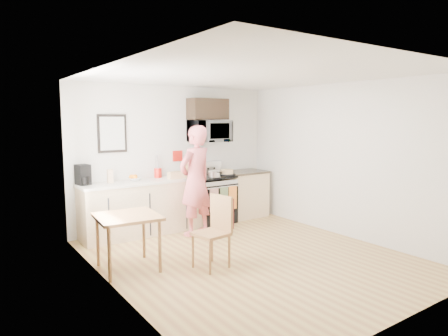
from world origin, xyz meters
TOP-DOWN VIEW (x-y plane):
  - floor at (0.00, 0.00)m, footprint 4.60×4.60m
  - back_wall at (0.00, 2.30)m, footprint 4.00×0.04m
  - front_wall at (0.00, -2.30)m, footprint 4.00×0.04m
  - left_wall at (-2.00, 0.00)m, footprint 0.04×4.60m
  - right_wall at (2.00, 0.00)m, footprint 0.04×4.60m
  - ceiling at (0.00, 0.00)m, footprint 4.00×4.60m
  - window at (-1.96, 0.80)m, footprint 0.06×1.40m
  - cabinet_left at (-0.80, 2.00)m, footprint 2.10×0.60m
  - countertop_left at (-0.80, 2.00)m, footprint 2.14×0.64m
  - cabinet_right at (1.43, 2.00)m, footprint 0.84×0.60m
  - countertop_right at (1.43, 2.00)m, footprint 0.88×0.64m
  - range at (0.63, 1.98)m, footprint 0.76×0.70m
  - microwave at (0.63, 2.08)m, footprint 0.76×0.51m
  - upper_cabinet at (0.63, 2.12)m, footprint 0.76×0.35m
  - wall_art at (-1.20, 2.28)m, footprint 0.50×0.04m
  - wall_trivet at (0.05, 2.28)m, footprint 0.20×0.02m
  - person at (-0.06, 1.45)m, footprint 0.78×0.62m
  - dining_table at (-1.63, 0.58)m, footprint 0.79×0.79m
  - chair at (-0.56, 0.00)m, footprint 0.51×0.47m
  - knife_block at (0.15, 2.13)m, footprint 0.16×0.19m
  - utensil_crock at (-0.41, 2.18)m, footprint 0.14×0.14m
  - fruit_bowl at (-0.90, 2.07)m, footprint 0.23×0.23m
  - milk_carton at (-1.33, 2.07)m, footprint 0.09×0.09m
  - coffee_maker at (-1.75, 2.13)m, footprint 0.22×0.29m
  - bread_bag at (-0.17, 1.88)m, footprint 0.34×0.16m
  - cake at (0.89, 1.86)m, footprint 0.30×0.30m
  - kettle at (0.39, 2.07)m, footprint 0.20×0.20m
  - pot at (0.53, 1.75)m, footprint 0.22×0.38m

SIDE VIEW (x-z plane):
  - floor at x=0.00m, z-range 0.00..0.00m
  - range at x=0.63m, z-range -0.14..1.02m
  - cabinet_left at x=-0.80m, z-range 0.00..0.90m
  - cabinet_right at x=1.43m, z-range 0.00..0.90m
  - chair at x=-0.56m, z-range 0.14..1.11m
  - dining_table at x=-1.63m, z-range 0.28..1.02m
  - countertop_left at x=-0.80m, z-range 0.90..0.94m
  - countertop_right at x=1.43m, z-range 0.90..0.94m
  - person at x=-0.06m, z-range 0.00..1.89m
  - cake at x=0.89m, z-range 0.92..1.02m
  - pot at x=0.53m, z-range 0.93..1.04m
  - fruit_bowl at x=-0.90m, z-range 0.93..1.04m
  - bread_bag at x=-0.17m, z-range 0.94..1.06m
  - kettle at x=0.39m, z-range 0.91..1.16m
  - milk_carton at x=-1.33m, z-range 0.94..1.17m
  - knife_block at x=0.15m, z-range 0.94..1.19m
  - coffee_maker at x=-1.75m, z-range 0.93..1.26m
  - utensil_crock at x=-0.41m, z-range 0.90..1.31m
  - back_wall at x=0.00m, z-range 0.00..2.60m
  - front_wall at x=0.00m, z-range 0.00..2.60m
  - left_wall at x=-2.00m, z-range 0.00..2.60m
  - right_wall at x=2.00m, z-range 0.00..2.60m
  - wall_trivet at x=0.05m, z-range 1.20..1.40m
  - window at x=-1.96m, z-range 0.80..2.30m
  - wall_art at x=-1.20m, z-range 1.43..2.08m
  - microwave at x=0.63m, z-range 1.55..1.97m
  - upper_cabinet at x=0.63m, z-range 1.98..2.38m
  - ceiling at x=0.00m, z-range 2.58..2.62m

